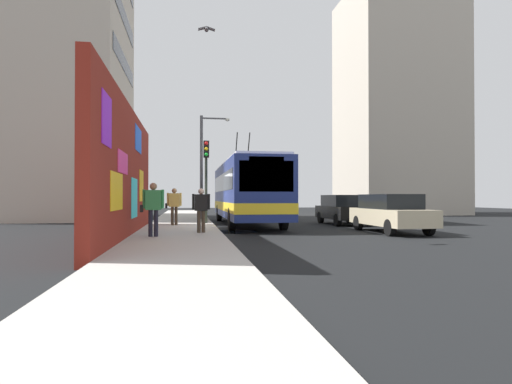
{
  "coord_description": "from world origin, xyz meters",
  "views": [
    {
      "loc": [
        -20.13,
        1.25,
        1.46
      ],
      "look_at": [
        -0.16,
        -1.89,
        1.7
      ],
      "focal_mm": 30.45,
      "sensor_mm": 36.0,
      "label": 1
    }
  ],
  "objects_px": {
    "pedestrian_at_curb": "(201,207)",
    "pedestrian_midblock": "(174,203)",
    "parked_car_champagne": "(390,212)",
    "street_lamp": "(205,159)",
    "traffic_light": "(206,168)",
    "pedestrian_near_wall": "(153,205)",
    "parked_car_black": "(343,209)",
    "city_bus": "(246,190)"
  },
  "relations": [
    {
      "from": "pedestrian_at_curb",
      "to": "pedestrian_midblock",
      "type": "bearing_deg",
      "value": 13.67
    },
    {
      "from": "pedestrian_near_wall",
      "to": "traffic_light",
      "type": "relative_size",
      "value": 0.43
    },
    {
      "from": "pedestrian_near_wall",
      "to": "street_lamp",
      "type": "relative_size",
      "value": 0.29
    },
    {
      "from": "parked_car_black",
      "to": "traffic_light",
      "type": "xyz_separation_m",
      "value": [
        -0.39,
        7.35,
        2.12
      ]
    },
    {
      "from": "city_bus",
      "to": "parked_car_champagne",
      "type": "distance_m",
      "value": 7.95
    },
    {
      "from": "parked_car_champagne",
      "to": "street_lamp",
      "type": "distance_m",
      "value": 12.34
    },
    {
      "from": "pedestrian_at_curb",
      "to": "pedestrian_near_wall",
      "type": "relative_size",
      "value": 0.91
    },
    {
      "from": "parked_car_champagne",
      "to": "parked_car_black",
      "type": "xyz_separation_m",
      "value": [
        5.45,
        0.0,
        -0.0
      ]
    },
    {
      "from": "city_bus",
      "to": "pedestrian_at_curb",
      "type": "relative_size",
      "value": 7.36
    },
    {
      "from": "pedestrian_midblock",
      "to": "pedestrian_near_wall",
      "type": "bearing_deg",
      "value": 175.23
    },
    {
      "from": "parked_car_black",
      "to": "traffic_light",
      "type": "bearing_deg",
      "value": 93.0
    },
    {
      "from": "city_bus",
      "to": "street_lamp",
      "type": "xyz_separation_m",
      "value": [
        3.63,
        2.04,
        1.93
      ]
    },
    {
      "from": "traffic_light",
      "to": "pedestrian_near_wall",
      "type": "bearing_deg",
      "value": 163.9
    },
    {
      "from": "pedestrian_at_curb",
      "to": "pedestrian_midblock",
      "type": "height_order",
      "value": "pedestrian_midblock"
    },
    {
      "from": "parked_car_black",
      "to": "pedestrian_near_wall",
      "type": "relative_size",
      "value": 2.39
    },
    {
      "from": "city_bus",
      "to": "traffic_light",
      "type": "bearing_deg",
      "value": 111.97
    },
    {
      "from": "parked_car_champagne",
      "to": "traffic_light",
      "type": "distance_m",
      "value": 9.17
    },
    {
      "from": "parked_car_champagne",
      "to": "street_lamp",
      "type": "xyz_separation_m",
      "value": [
        9.56,
        7.24,
        2.93
      ]
    },
    {
      "from": "pedestrian_at_curb",
      "to": "traffic_light",
      "type": "relative_size",
      "value": 0.39
    },
    {
      "from": "parked_car_black",
      "to": "street_lamp",
      "type": "bearing_deg",
      "value": 60.42
    },
    {
      "from": "pedestrian_at_curb",
      "to": "traffic_light",
      "type": "distance_m",
      "value": 6.02
    },
    {
      "from": "pedestrian_at_curb",
      "to": "pedestrian_near_wall",
      "type": "height_order",
      "value": "pedestrian_near_wall"
    },
    {
      "from": "street_lamp",
      "to": "pedestrian_midblock",
      "type": "bearing_deg",
      "value": 163.44
    },
    {
      "from": "parked_car_champagne",
      "to": "street_lamp",
      "type": "height_order",
      "value": "street_lamp"
    },
    {
      "from": "street_lamp",
      "to": "city_bus",
      "type": "bearing_deg",
      "value": -150.66
    },
    {
      "from": "city_bus",
      "to": "traffic_light",
      "type": "height_order",
      "value": "city_bus"
    },
    {
      "from": "city_bus",
      "to": "pedestrian_near_wall",
      "type": "relative_size",
      "value": 6.73
    },
    {
      "from": "city_bus",
      "to": "street_lamp",
      "type": "height_order",
      "value": "street_lamp"
    },
    {
      "from": "traffic_light",
      "to": "street_lamp",
      "type": "xyz_separation_m",
      "value": [
        4.5,
        -0.11,
        0.81
      ]
    },
    {
      "from": "traffic_light",
      "to": "parked_car_champagne",
      "type": "bearing_deg",
      "value": -124.57
    },
    {
      "from": "street_lamp",
      "to": "pedestrian_at_curb",
      "type": "bearing_deg",
      "value": 177.02
    },
    {
      "from": "parked_car_champagne",
      "to": "pedestrian_near_wall",
      "type": "xyz_separation_m",
      "value": [
        -2.04,
        9.4,
        0.38
      ]
    },
    {
      "from": "city_bus",
      "to": "parked_car_black",
      "type": "xyz_separation_m",
      "value": [
        -0.48,
        -5.2,
        -1.0
      ]
    },
    {
      "from": "parked_car_black",
      "to": "pedestrian_near_wall",
      "type": "distance_m",
      "value": 12.02
    },
    {
      "from": "parked_car_black",
      "to": "pedestrian_midblock",
      "type": "distance_m",
      "value": 9.02
    },
    {
      "from": "city_bus",
      "to": "pedestrian_midblock",
      "type": "height_order",
      "value": "city_bus"
    },
    {
      "from": "pedestrian_midblock",
      "to": "street_lamp",
      "type": "xyz_separation_m",
      "value": [
        5.58,
        -1.66,
        2.59
      ]
    },
    {
      "from": "parked_car_champagne",
      "to": "pedestrian_at_curb",
      "type": "height_order",
      "value": "pedestrian_at_curb"
    },
    {
      "from": "city_bus",
      "to": "parked_car_champagne",
      "type": "bearing_deg",
      "value": -138.76
    },
    {
      "from": "traffic_light",
      "to": "street_lamp",
      "type": "relative_size",
      "value": 0.67
    },
    {
      "from": "parked_car_champagne",
      "to": "street_lamp",
      "type": "relative_size",
      "value": 0.74
    },
    {
      "from": "parked_car_black",
      "to": "pedestrian_midblock",
      "type": "height_order",
      "value": "pedestrian_midblock"
    }
  ]
}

